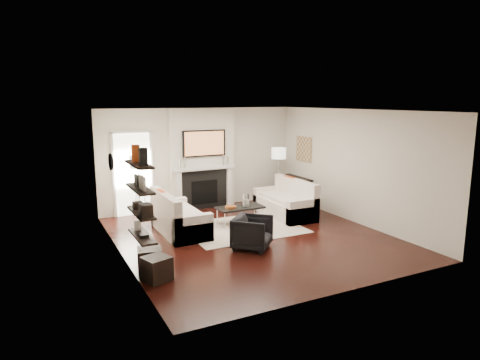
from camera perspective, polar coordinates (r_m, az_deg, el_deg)
name	(u,v)px	position (r m, az deg, el deg)	size (l,w,h in m)	color
room_envelope	(253,175)	(8.99, 1.72, 0.62)	(6.00, 6.00, 6.00)	black
chimney_breast	(202,159)	(11.56, -5.08, 2.85)	(1.80, 0.25, 2.70)	silver
fireplace_surround	(204,190)	(11.58, -4.76, -1.30)	(1.30, 0.02, 1.04)	black
firebox	(205,192)	(11.59, -4.75, -1.64)	(0.75, 0.02, 0.65)	black
mantel_pilaster_l	(179,191)	(11.31, -8.09, -1.51)	(0.12, 0.08, 1.10)	white
mantel_pilaster_r	(229,186)	(11.83, -1.47, -0.86)	(0.12, 0.08, 1.10)	white
mantel_shelf	(205,168)	(11.43, -4.71, 1.60)	(1.70, 0.18, 0.07)	white
tv_body	(204,143)	(11.37, -4.81, 4.90)	(1.20, 0.06, 0.70)	black
tv_screen	(205,143)	(11.34, -4.75, 4.89)	(1.10, 0.01, 0.62)	#BF723F
candlestick_l_tall	(185,163)	(11.22, -7.35, 2.33)	(0.04, 0.04, 0.30)	silver
candlestick_l_short	(180,164)	(11.18, -7.98, 2.13)	(0.04, 0.04, 0.24)	silver
candlestick_r_tall	(223,160)	(11.62, -2.23, 2.70)	(0.04, 0.04, 0.30)	silver
candlestick_r_short	(228,161)	(11.68, -1.65, 2.60)	(0.04, 0.04, 0.24)	silver
hallway_panel	(133,174)	(11.17, -14.10, 0.73)	(0.90, 0.02, 2.10)	white
door_trim_l	(114,176)	(11.06, -16.50, 0.52)	(0.06, 0.06, 2.16)	white
door_trim_r	(152,173)	(11.27, -11.70, 0.91)	(0.06, 0.06, 2.16)	white
door_trim_top	(131,132)	(11.02, -14.33, 6.25)	(1.02, 0.06, 0.06)	white
rug	(242,228)	(9.90, 0.29, -6.43)	(2.60, 2.00, 0.01)	beige
loveseat_left_base	(180,224)	(9.63, -7.95, -5.77)	(0.85, 1.80, 0.42)	silver
loveseat_left_back	(165,211)	(9.45, -9.93, -4.16)	(0.18, 1.80, 0.80)	silver
loveseat_left_arm_n	(193,229)	(8.87, -6.27, -6.56)	(0.85, 0.18, 0.60)	silver
loveseat_left_arm_s	(169,211)	(10.35, -9.42, -4.12)	(0.85, 0.18, 0.60)	silver
loveseat_left_cushion	(182,212)	(9.57, -7.71, -4.24)	(0.63, 1.44, 0.10)	silver
pillow_left_orange	(161,200)	(9.68, -10.49, -2.57)	(0.10, 0.42, 0.42)	#BE4517
pillow_left_charcoal	(169,206)	(9.12, -9.42, -3.42)	(0.10, 0.40, 0.40)	black
loveseat_right_base	(284,208)	(10.94, 5.95, -3.71)	(0.85, 1.80, 0.42)	silver
loveseat_right_back	(296,194)	(11.04, 7.45, -1.92)	(0.18, 1.80, 0.80)	silver
loveseat_right_arm_n	(303,212)	(10.26, 8.40, -4.22)	(0.85, 0.18, 0.60)	silver
loveseat_right_arm_s	(268,198)	(11.59, 3.80, -2.40)	(0.85, 0.18, 0.60)	silver
loveseat_right_cushion	(283,198)	(10.85, 5.75, -2.42)	(0.63, 1.44, 0.10)	silver
pillow_right_orange	(289,185)	(11.25, 6.62, -0.61)	(0.10, 0.42, 0.42)	#BE4517
pillow_right_charcoal	(303,189)	(10.76, 8.37, -1.22)	(0.10, 0.40, 0.40)	black
coffee_table	(240,207)	(10.15, 0.02, -3.68)	(1.10, 0.55, 0.04)	black
coffee_leg_nw	(225,221)	(9.81, -2.02, -5.48)	(0.02, 0.02, 0.38)	silver
coffee_leg_ne	(263,216)	(10.25, 3.08, -4.78)	(0.02, 0.02, 0.38)	silver
coffee_leg_sw	(217,216)	(10.19, -3.06, -4.86)	(0.02, 0.02, 0.38)	silver
coffee_leg_se	(254,211)	(10.62, 1.90, -4.21)	(0.02, 0.02, 0.38)	silver
hurricane_glass	(246,200)	(10.18, 0.78, -2.72)	(0.17, 0.17, 0.29)	white
hurricane_candle	(246,203)	(10.20, 0.77, -3.07)	(0.11, 0.11, 0.17)	white
copper_bowl	(231,207)	(10.03, -1.26, -3.59)	(0.26, 0.26, 0.04)	#BB581F
armchair	(252,231)	(8.53, 1.65, -6.81)	(0.70, 0.65, 0.72)	black
lamp_left_post	(139,196)	(10.68, -13.27, -2.15)	(0.02, 0.02, 1.20)	silver
lamp_left_shade	(138,162)	(10.53, -13.47, 2.37)	(0.40, 0.40, 0.30)	white
lamp_left_leg_a	(144,196)	(10.71, -12.70, -2.09)	(0.02, 0.02, 1.25)	silver
lamp_left_leg_b	(136,196)	(10.76, -13.67, -2.07)	(0.02, 0.02, 1.25)	silver
lamp_left_leg_c	(138,197)	(10.58, -13.44, -2.28)	(0.02, 0.02, 1.25)	silver
lamp_right_post	(278,183)	(12.08, 5.12, -0.42)	(0.02, 0.02, 1.20)	silver
lamp_right_shade	(279,153)	(11.94, 5.19, 3.58)	(0.40, 0.40, 0.30)	white
lamp_right_leg_a	(282,183)	(12.13, 5.56, -0.38)	(0.02, 0.02, 1.25)	silver
lamp_right_leg_b	(275,183)	(12.13, 4.66, -0.37)	(0.02, 0.02, 1.25)	silver
lamp_right_leg_c	(278,184)	(11.97, 5.13, -0.53)	(0.02, 0.02, 1.25)	silver
console_top	(296,178)	(12.25, 7.45, 0.30)	(0.35, 1.20, 0.04)	black
console_leg_n	(307,194)	(11.88, 8.89, -1.91)	(0.30, 0.04, 0.71)	black
console_leg_s	(285,187)	(12.77, 6.03, -0.95)	(0.30, 0.04, 0.71)	black
wall_art	(304,149)	(12.11, 8.51, 4.08)	(0.03, 0.70, 0.70)	#9E824F
shelf_bottom	(142,236)	(7.31, -12.93, -7.29)	(0.25, 1.00, 0.04)	black
shelf_lower	(141,213)	(7.20, -13.06, -4.26)	(0.25, 1.00, 0.04)	black
shelf_upper	(140,189)	(7.11, -13.19, -1.14)	(0.25, 1.00, 0.04)	black
shelf_top	(139,164)	(7.04, -13.33, 2.05)	(0.25, 1.00, 0.04)	black
decor_magfile_a	(143,157)	(6.72, -12.78, 3.03)	(0.12, 0.10, 0.28)	black
decor_magfile_b	(136,153)	(7.20, -13.74, 3.48)	(0.12, 0.10, 0.28)	#BE4517
decor_frame_a	(142,183)	(6.91, -12.89, -0.38)	(0.04, 0.30, 0.22)	white
decor_frame_b	(137,180)	(7.29, -13.61, -0.01)	(0.04, 0.22, 0.18)	black
decor_wine_rack	(146,210)	(6.87, -12.45, -3.95)	(0.18, 0.25, 0.20)	black
decor_box_small	(137,205)	(7.40, -13.52, -3.25)	(0.15, 0.12, 0.12)	black
decor_books	(143,235)	(7.22, -12.78, -7.16)	(0.14, 0.20, 0.05)	black
decor_box_tall	(137,225)	(7.57, -13.53, -5.84)	(0.10, 0.10, 0.18)	white
clock_rim	(111,162)	(8.89, -16.84, 2.33)	(0.34, 0.34, 0.04)	black
clock_face	(112,162)	(8.89, -16.69, 2.35)	(0.29, 0.29, 0.01)	white
ottoman_near	(149,260)	(7.67, -11.98, -10.35)	(0.40, 0.40, 0.40)	black
ottoman_far	(157,269)	(7.26, -11.05, -11.53)	(0.40, 0.40, 0.40)	black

